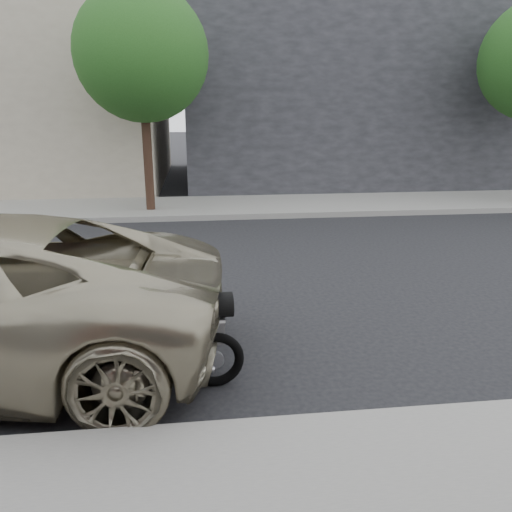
# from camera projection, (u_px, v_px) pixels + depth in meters

# --- Properties ---
(ground) EXTENTS (120.00, 120.00, 0.00)m
(ground) POSITION_uv_depth(u_px,v_px,m) (244.00, 283.00, 8.34)
(ground) COLOR black
(ground) RESTS_ON ground
(far_sidewalk) EXTENTS (44.00, 3.00, 0.15)m
(far_sidewalk) POSITION_uv_depth(u_px,v_px,m) (222.00, 207.00, 14.51)
(far_sidewalk) COLOR gray
(far_sidewalk) RESTS_ON ground
(far_building_dark) EXTENTS (16.00, 11.00, 7.00)m
(far_building_dark) POSITION_uv_depth(u_px,v_px,m) (378.00, 92.00, 21.01)
(far_building_dark) COLOR #242428
(far_building_dark) RESTS_ON ground
(street_tree_mid) EXTENTS (3.40, 3.40, 5.70)m
(street_tree_mid) POSITION_uv_depth(u_px,v_px,m) (142.00, 54.00, 12.65)
(street_tree_mid) COLOR #362318
(street_tree_mid) RESTS_ON far_sidewalk
(motorcycle) EXTENTS (1.97, 0.71, 1.24)m
(motorcycle) POSITION_uv_depth(u_px,v_px,m) (160.00, 342.00, 5.03)
(motorcycle) COLOR black
(motorcycle) RESTS_ON ground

